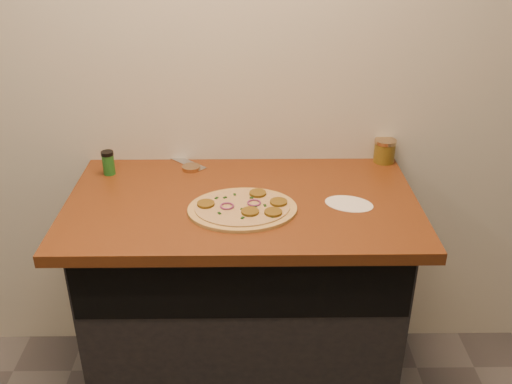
{
  "coord_description": "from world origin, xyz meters",
  "views": [
    {
      "loc": [
        0.03,
        -0.31,
        1.82
      ],
      "look_at": [
        0.05,
        1.37,
        0.95
      ],
      "focal_mm": 40.0,
      "sensor_mm": 36.0,
      "label": 1
    }
  ],
  "objects_px": {
    "pizza": "(243,208)",
    "chefs_knife": "(172,156)",
    "salsa_jar": "(385,151)",
    "spice_shaker": "(108,163)"
  },
  "relations": [
    {
      "from": "chefs_knife",
      "to": "spice_shaker",
      "type": "height_order",
      "value": "spice_shaker"
    },
    {
      "from": "pizza",
      "to": "spice_shaker",
      "type": "xyz_separation_m",
      "value": [
        -0.5,
        0.28,
        0.04
      ]
    },
    {
      "from": "salsa_jar",
      "to": "spice_shaker",
      "type": "distance_m",
      "value": 1.05
    },
    {
      "from": "chefs_knife",
      "to": "spice_shaker",
      "type": "distance_m",
      "value": 0.27
    },
    {
      "from": "chefs_knife",
      "to": "pizza",
      "type": "bearing_deg",
      "value": -56.9
    },
    {
      "from": "pizza",
      "to": "chefs_knife",
      "type": "distance_m",
      "value": 0.52
    },
    {
      "from": "spice_shaker",
      "to": "salsa_jar",
      "type": "bearing_deg",
      "value": 5.44
    },
    {
      "from": "chefs_knife",
      "to": "spice_shaker",
      "type": "relative_size",
      "value": 2.66
    },
    {
      "from": "chefs_knife",
      "to": "salsa_jar",
      "type": "xyz_separation_m",
      "value": [
        0.83,
        -0.05,
        0.04
      ]
    },
    {
      "from": "salsa_jar",
      "to": "spice_shaker",
      "type": "relative_size",
      "value": 1.01
    }
  ]
}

